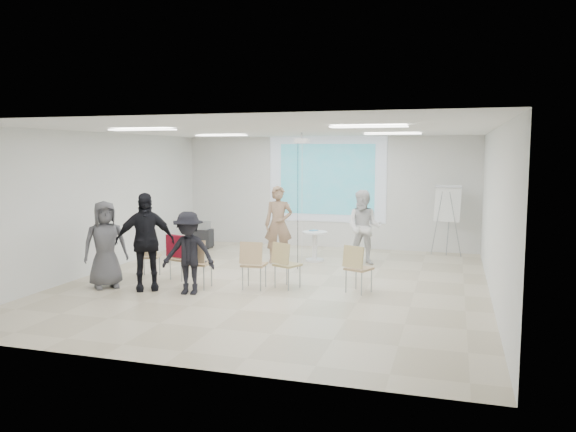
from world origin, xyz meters
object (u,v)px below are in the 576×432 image
(player_right, at_px, (364,223))
(flipchart_easel, at_px, (448,204))
(pedestal_table, at_px, (315,244))
(chair_right_inner, at_px, (285,261))
(audience_mid, at_px, (188,248))
(chair_far_left, at_px, (149,253))
(chair_right_far, at_px, (357,265))
(chair_left_mid, at_px, (179,256))
(chair_center, at_px, (253,261))
(laptop, at_px, (199,261))
(player_left, at_px, (279,219))
(audience_outer, at_px, (105,239))
(av_cart, at_px, (203,236))
(audience_left, at_px, (145,234))
(chair_left_inner, at_px, (197,259))

(player_right, xyz_separation_m, flipchart_easel, (1.83, 1.56, 0.35))
(pedestal_table, height_order, chair_right_inner, chair_right_inner)
(chair_right_inner, xyz_separation_m, audience_mid, (-1.56, -0.89, 0.33))
(chair_far_left, bearing_deg, flipchart_easel, 19.33)
(player_right, xyz_separation_m, chair_right_far, (0.31, -2.78, -0.42))
(chair_left_mid, height_order, chair_right_inner, chair_right_inner)
(chair_center, height_order, laptop, chair_center)
(player_left, relative_size, audience_mid, 1.19)
(audience_outer, bearing_deg, av_cart, 48.48)
(flipchart_easel, bearing_deg, audience_outer, -126.70)
(player_left, relative_size, player_right, 1.08)
(pedestal_table, xyz_separation_m, chair_right_far, (1.47, -2.77, 0.12))
(audience_left, bearing_deg, chair_far_left, 85.89)
(chair_left_inner, height_order, chair_right_far, chair_left_inner)
(player_right, bearing_deg, chair_left_inner, -124.76)
(chair_left_inner, bearing_deg, laptop, 89.80)
(av_cart, bearing_deg, laptop, -68.39)
(chair_right_far, height_order, audience_left, audience_left)
(chair_far_left, bearing_deg, player_left, 30.88)
(flipchart_easel, bearing_deg, chair_center, -113.67)
(chair_center, bearing_deg, flipchart_easel, 50.39)
(chair_center, distance_m, flipchart_easel, 5.80)
(chair_left_inner, relative_size, audience_outer, 0.51)
(chair_right_far, xyz_separation_m, av_cart, (-4.80, 3.69, -0.19))
(chair_right_inner, bearing_deg, audience_mid, -125.73)
(audience_outer, bearing_deg, pedestal_table, 5.82)
(audience_outer, relative_size, flipchart_easel, 1.06)
(player_right, distance_m, chair_far_left, 4.86)
(chair_far_left, distance_m, chair_right_far, 4.32)
(chair_left_inner, relative_size, flipchart_easel, 0.54)
(chair_center, distance_m, audience_mid, 1.23)
(av_cart, bearing_deg, audience_mid, -70.43)
(chair_left_mid, height_order, audience_left, audience_left)
(pedestal_table, bearing_deg, chair_right_far, -62.06)
(chair_far_left, relative_size, laptop, 2.46)
(audience_left, bearing_deg, laptop, -5.57)
(chair_far_left, height_order, audience_outer, audience_outer)
(chair_right_inner, distance_m, av_cart, 5.07)
(player_left, relative_size, audience_left, 0.97)
(chair_far_left, bearing_deg, audience_left, -79.65)
(chair_right_inner, bearing_deg, audience_outer, -140.36)
(flipchart_easel, xyz_separation_m, av_cart, (-6.32, -0.65, -0.96))
(chair_far_left, distance_m, audience_outer, 1.12)
(pedestal_table, distance_m, chair_far_left, 3.93)
(chair_center, xyz_separation_m, flipchart_easel, (3.43, 4.62, 0.75))
(audience_outer, bearing_deg, laptop, -27.27)
(audience_mid, distance_m, flipchart_easel, 6.89)
(chair_center, xyz_separation_m, audience_outer, (-2.75, -0.63, 0.38))
(flipchart_easel, bearing_deg, av_cart, -161.22)
(player_left, bearing_deg, chair_right_far, -59.35)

